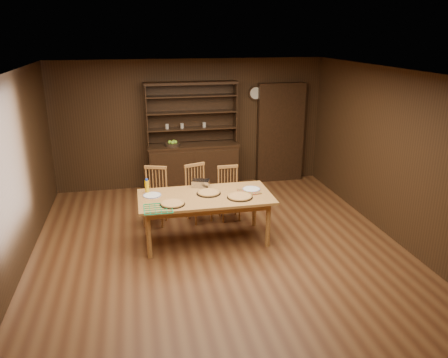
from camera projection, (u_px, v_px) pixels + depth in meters
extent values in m
plane|color=brown|center=(219.00, 249.00, 6.58)|extent=(6.00, 6.00, 0.00)
plane|color=silver|center=(219.00, 73.00, 5.74)|extent=(6.00, 6.00, 0.00)
plane|color=#311E0F|center=(191.00, 124.00, 8.94)|extent=(5.50, 0.00, 5.50)
plane|color=#311E0F|center=(294.00, 280.00, 3.38)|extent=(5.50, 0.00, 5.50)
plane|color=#311E0F|center=(10.00, 180.00, 5.63)|extent=(0.00, 6.00, 6.00)
plane|color=#311E0F|center=(395.00, 156.00, 6.69)|extent=(0.00, 6.00, 6.00)
cube|color=black|center=(194.00, 167.00, 8.97)|extent=(1.80, 0.50, 0.90)
cube|color=black|center=(193.00, 145.00, 8.82)|extent=(1.84, 0.52, 0.04)
cube|color=black|center=(191.00, 112.00, 8.83)|extent=(1.80, 0.02, 1.20)
cube|color=black|center=(146.00, 115.00, 8.52)|extent=(0.02, 0.32, 1.20)
cube|color=black|center=(235.00, 112.00, 8.86)|extent=(0.02, 0.32, 1.20)
cube|color=black|center=(191.00, 83.00, 8.50)|extent=(1.84, 0.34, 0.05)
cylinder|color=gray|center=(167.00, 126.00, 8.67)|extent=(0.07, 0.07, 0.10)
cylinder|color=gray|center=(182.00, 126.00, 8.73)|extent=(0.07, 0.07, 0.10)
cube|color=black|center=(280.00, 133.00, 9.29)|extent=(1.00, 0.18, 2.10)
cylinder|color=black|center=(256.00, 93.00, 8.97)|extent=(0.30, 0.04, 0.30)
cylinder|color=beige|center=(256.00, 93.00, 8.94)|extent=(0.24, 0.01, 0.24)
cube|color=#C29043|center=(205.00, 197.00, 6.62)|extent=(2.02, 1.01, 0.04)
cylinder|color=#C29043|center=(149.00, 236.00, 6.22)|extent=(0.07, 0.07, 0.71)
cylinder|color=#C29043|center=(147.00, 214.00, 6.93)|extent=(0.07, 0.07, 0.71)
cylinder|color=#C29043|center=(268.00, 225.00, 6.56)|extent=(0.07, 0.07, 0.71)
cylinder|color=#C29043|center=(254.00, 206.00, 7.27)|extent=(0.07, 0.07, 0.71)
cube|color=#B97E3F|center=(155.00, 201.00, 7.31)|extent=(0.50, 0.49, 0.04)
cylinder|color=#B97E3F|center=(144.00, 216.00, 7.26)|extent=(0.03, 0.03, 0.39)
cylinder|color=#B97E3F|center=(149.00, 209.00, 7.53)|extent=(0.03, 0.03, 0.39)
cylinder|color=#B97E3F|center=(162.00, 217.00, 7.23)|extent=(0.03, 0.03, 0.39)
cylinder|color=#B97E3F|center=(166.00, 210.00, 7.50)|extent=(0.03, 0.03, 0.39)
cube|color=#B97E3F|center=(156.00, 167.00, 7.29)|extent=(0.37, 0.15, 0.05)
cube|color=#B97E3F|center=(200.00, 198.00, 7.46)|extent=(0.50, 0.49, 0.04)
cylinder|color=#B97E3F|center=(196.00, 214.00, 7.34)|extent=(0.03, 0.03, 0.39)
cylinder|color=#B97E3F|center=(188.00, 208.00, 7.57)|extent=(0.03, 0.03, 0.39)
cylinder|color=#B97E3F|center=(212.00, 210.00, 7.49)|extent=(0.03, 0.03, 0.39)
cylinder|color=#B97E3F|center=(204.00, 205.00, 7.72)|extent=(0.03, 0.03, 0.39)
cube|color=#B97E3F|center=(194.00, 165.00, 7.41)|extent=(0.37, 0.16, 0.05)
cube|color=#B97E3F|center=(230.00, 198.00, 7.52)|extent=(0.38, 0.36, 0.04)
cylinder|color=#B97E3F|center=(223.00, 212.00, 7.43)|extent=(0.03, 0.03, 0.37)
cylinder|color=#B97E3F|center=(220.00, 207.00, 7.68)|extent=(0.03, 0.03, 0.37)
cylinder|color=#B97E3F|center=(239.00, 211.00, 7.49)|extent=(0.03, 0.03, 0.37)
cylinder|color=#B97E3F|center=(236.00, 205.00, 7.74)|extent=(0.03, 0.03, 0.37)
cube|color=#B97E3F|center=(228.00, 167.00, 7.49)|extent=(0.36, 0.04, 0.05)
cylinder|color=black|center=(173.00, 204.00, 6.27)|extent=(0.36, 0.36, 0.01)
cylinder|color=tan|center=(172.00, 203.00, 6.27)|extent=(0.33, 0.33, 0.02)
torus|color=#C18545|center=(172.00, 203.00, 6.27)|extent=(0.34, 0.34, 0.03)
cylinder|color=black|center=(240.00, 197.00, 6.54)|extent=(0.39, 0.39, 0.01)
cylinder|color=tan|center=(240.00, 196.00, 6.53)|extent=(0.36, 0.36, 0.02)
torus|color=#C18545|center=(240.00, 196.00, 6.53)|extent=(0.37, 0.37, 0.03)
cylinder|color=black|center=(209.00, 193.00, 6.69)|extent=(0.37, 0.37, 0.01)
cylinder|color=tan|center=(209.00, 193.00, 6.68)|extent=(0.33, 0.33, 0.02)
torus|color=#C18545|center=(209.00, 193.00, 6.68)|extent=(0.34, 0.34, 0.03)
cylinder|color=silver|center=(152.00, 195.00, 6.61)|extent=(0.28, 0.28, 0.01)
torus|color=#2F388E|center=(152.00, 195.00, 6.61)|extent=(0.28, 0.28, 0.01)
cylinder|color=silver|center=(251.00, 189.00, 6.86)|extent=(0.28, 0.28, 0.01)
torus|color=#2F388E|center=(251.00, 189.00, 6.86)|extent=(0.28, 0.28, 0.01)
cube|color=silver|center=(201.00, 183.00, 6.99)|extent=(0.32, 0.27, 0.11)
cylinder|color=yellow|center=(147.00, 187.00, 6.69)|extent=(0.07, 0.07, 0.20)
cylinder|color=#1432A7|center=(147.00, 180.00, 6.66)|extent=(0.04, 0.04, 0.03)
cube|color=red|center=(254.00, 192.00, 6.73)|extent=(0.21, 0.21, 0.01)
cube|color=red|center=(243.00, 191.00, 6.78)|extent=(0.22, 0.22, 0.01)
cylinder|color=black|center=(172.00, 144.00, 8.68)|extent=(0.30, 0.30, 0.06)
sphere|color=#8FC534|center=(170.00, 142.00, 8.65)|extent=(0.08, 0.08, 0.08)
sphere|color=#8FC534|center=(174.00, 142.00, 8.69)|extent=(0.08, 0.08, 0.08)
sphere|color=#8FC534|center=(173.00, 143.00, 8.61)|extent=(0.08, 0.08, 0.08)
sphere|color=#8FC534|center=(175.00, 142.00, 8.65)|extent=(0.08, 0.08, 0.08)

